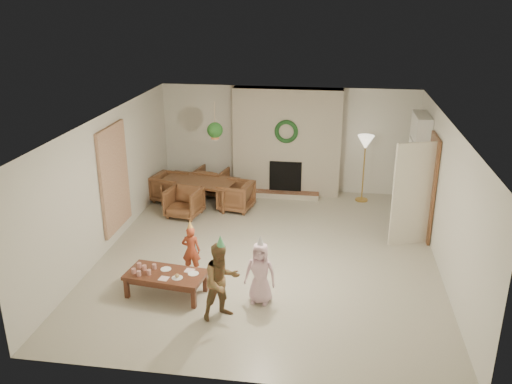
% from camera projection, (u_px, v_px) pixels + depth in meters
% --- Properties ---
extents(floor, '(7.00, 7.00, 0.00)m').
position_uv_depth(floor, '(269.00, 254.00, 9.92)').
color(floor, '#B7B29E').
rests_on(floor, ground).
extents(ceiling, '(7.00, 7.00, 0.00)m').
position_uv_depth(ceiling, '(270.00, 121.00, 9.05)').
color(ceiling, white).
rests_on(ceiling, wall_back).
extents(wall_back, '(7.00, 0.00, 7.00)m').
position_uv_depth(wall_back, '(288.00, 140.00, 12.73)').
color(wall_back, silver).
rests_on(wall_back, floor).
extents(wall_front, '(7.00, 0.00, 7.00)m').
position_uv_depth(wall_front, '(232.00, 293.00, 6.24)').
color(wall_front, silver).
rests_on(wall_front, floor).
extents(wall_left, '(0.00, 7.00, 7.00)m').
position_uv_depth(wall_left, '(108.00, 182.00, 9.90)').
color(wall_left, silver).
rests_on(wall_left, floor).
extents(wall_right, '(0.00, 7.00, 7.00)m').
position_uv_depth(wall_right, '(446.00, 199.00, 9.07)').
color(wall_right, silver).
rests_on(wall_right, floor).
extents(fireplace_mass, '(2.50, 0.40, 2.50)m').
position_uv_depth(fireplace_mass, '(287.00, 142.00, 12.55)').
color(fireplace_mass, '#501A15').
rests_on(fireplace_mass, floor).
extents(fireplace_hearth, '(1.60, 0.30, 0.12)m').
position_uv_depth(fireplace_hearth, '(285.00, 195.00, 12.64)').
color(fireplace_hearth, brown).
rests_on(fireplace_hearth, floor).
extents(fireplace_firebox, '(0.75, 0.12, 0.75)m').
position_uv_depth(fireplace_firebox, '(286.00, 177.00, 12.66)').
color(fireplace_firebox, black).
rests_on(fireplace_firebox, floor).
extents(fireplace_wreath, '(0.54, 0.10, 0.54)m').
position_uv_depth(fireplace_wreath, '(286.00, 132.00, 12.23)').
color(fireplace_wreath, '#18401D').
rests_on(fireplace_wreath, fireplace_mass).
extents(floor_lamp_base, '(0.29, 0.29, 0.03)m').
position_uv_depth(floor_lamp_base, '(361.00, 200.00, 12.45)').
color(floor_lamp_base, gold).
rests_on(floor_lamp_base, floor).
extents(floor_lamp_post, '(0.03, 0.03, 1.39)m').
position_uv_depth(floor_lamp_post, '(364.00, 171.00, 12.21)').
color(floor_lamp_post, gold).
rests_on(floor_lamp_post, floor).
extents(floor_lamp_shade, '(0.37, 0.37, 0.31)m').
position_uv_depth(floor_lamp_shade, '(366.00, 142.00, 11.97)').
color(floor_lamp_shade, beige).
rests_on(floor_lamp_shade, floor_lamp_post).
extents(bookshelf_carcass, '(0.30, 1.00, 2.20)m').
position_uv_depth(bookshelf_carcass, '(417.00, 166.00, 11.28)').
color(bookshelf_carcass, white).
rests_on(bookshelf_carcass, floor).
extents(bookshelf_shelf_a, '(0.30, 0.92, 0.03)m').
position_uv_depth(bookshelf_shelf_a, '(413.00, 195.00, 11.51)').
color(bookshelf_shelf_a, white).
rests_on(bookshelf_shelf_a, bookshelf_carcass).
extents(bookshelf_shelf_b, '(0.30, 0.92, 0.03)m').
position_uv_depth(bookshelf_shelf_b, '(415.00, 177.00, 11.37)').
color(bookshelf_shelf_b, white).
rests_on(bookshelf_shelf_b, bookshelf_carcass).
extents(bookshelf_shelf_c, '(0.30, 0.92, 0.03)m').
position_uv_depth(bookshelf_shelf_c, '(417.00, 159.00, 11.23)').
color(bookshelf_shelf_c, white).
rests_on(bookshelf_shelf_c, bookshelf_carcass).
extents(bookshelf_shelf_d, '(0.30, 0.92, 0.03)m').
position_uv_depth(bookshelf_shelf_d, '(419.00, 141.00, 11.09)').
color(bookshelf_shelf_d, white).
rests_on(bookshelf_shelf_d, bookshelf_carcass).
extents(books_row_lower, '(0.20, 0.40, 0.24)m').
position_uv_depth(books_row_lower, '(414.00, 191.00, 11.33)').
color(books_row_lower, '#A33E1E').
rests_on(books_row_lower, bookshelf_shelf_a).
extents(books_row_mid, '(0.20, 0.44, 0.24)m').
position_uv_depth(books_row_mid, '(414.00, 170.00, 11.37)').
color(books_row_mid, '#294299').
rests_on(books_row_mid, bookshelf_shelf_b).
extents(books_row_upper, '(0.20, 0.36, 0.22)m').
position_uv_depth(books_row_upper, '(417.00, 155.00, 11.10)').
color(books_row_upper, '#A87524').
rests_on(books_row_upper, bookshelf_shelf_c).
extents(door_frame, '(0.05, 0.86, 2.04)m').
position_uv_depth(door_frame, '(431.00, 188.00, 10.27)').
color(door_frame, brown).
rests_on(door_frame, floor).
extents(door_leaf, '(0.77, 0.32, 2.00)m').
position_uv_depth(door_leaf, '(413.00, 195.00, 9.98)').
color(door_leaf, beige).
rests_on(door_leaf, floor).
extents(curtain_panel, '(0.06, 1.20, 2.00)m').
position_uv_depth(curtain_panel, '(114.00, 178.00, 10.08)').
color(curtain_panel, '#CEB292').
rests_on(curtain_panel, wall_left).
extents(dining_table, '(1.79, 1.22, 0.58)m').
position_uv_depth(dining_table, '(199.00, 192.00, 12.12)').
color(dining_table, brown).
rests_on(dining_table, floor).
extents(dining_chair_near, '(0.80, 0.82, 0.64)m').
position_uv_depth(dining_chair_near, '(184.00, 202.00, 11.47)').
color(dining_chair_near, brown).
rests_on(dining_chair_near, floor).
extents(dining_chair_far, '(0.80, 0.82, 0.64)m').
position_uv_depth(dining_chair_far, '(212.00, 181.00, 12.75)').
color(dining_chair_far, brown).
rests_on(dining_chair_far, floor).
extents(dining_chair_left, '(0.82, 0.80, 0.64)m').
position_uv_depth(dining_chair_left, '(170.00, 188.00, 12.34)').
color(dining_chair_left, brown).
rests_on(dining_chair_left, floor).
extents(dining_chair_right, '(0.82, 0.80, 0.64)m').
position_uv_depth(dining_chair_right, '(236.00, 196.00, 11.83)').
color(dining_chair_right, brown).
rests_on(dining_chair_right, floor).
extents(hanging_plant_cord, '(0.01, 0.01, 0.70)m').
position_uv_depth(hanging_plant_cord, '(215.00, 119.00, 10.74)').
color(hanging_plant_cord, tan).
rests_on(hanging_plant_cord, ceiling).
extents(hanging_plant_pot, '(0.16, 0.16, 0.12)m').
position_uv_depth(hanging_plant_pot, '(215.00, 136.00, 10.86)').
color(hanging_plant_pot, '#B06138').
rests_on(hanging_plant_pot, hanging_plant_cord).
extents(hanging_plant_foliage, '(0.32, 0.32, 0.32)m').
position_uv_depth(hanging_plant_foliage, '(215.00, 130.00, 10.82)').
color(hanging_plant_foliage, '#184517').
rests_on(hanging_plant_foliage, hanging_plant_pot).
extents(coffee_table_top, '(1.31, 0.77, 0.06)m').
position_uv_depth(coffee_table_top, '(166.00, 275.00, 8.47)').
color(coffee_table_top, '#592E1D').
rests_on(coffee_table_top, floor).
extents(coffee_table_apron, '(1.20, 0.66, 0.08)m').
position_uv_depth(coffee_table_apron, '(166.00, 278.00, 8.49)').
color(coffee_table_apron, '#592E1D').
rests_on(coffee_table_apron, floor).
extents(coffee_leg_fl, '(0.07, 0.07, 0.32)m').
position_uv_depth(coffee_leg_fl, '(127.00, 288.00, 8.45)').
color(coffee_leg_fl, '#592E1D').
rests_on(coffee_leg_fl, floor).
extents(coffee_leg_fr, '(0.07, 0.07, 0.32)m').
position_uv_depth(coffee_leg_fr, '(194.00, 298.00, 8.17)').
color(coffee_leg_fr, '#592E1D').
rests_on(coffee_leg_fr, floor).
extents(coffee_leg_bl, '(0.07, 0.07, 0.32)m').
position_uv_depth(coffee_leg_bl, '(142.00, 273.00, 8.90)').
color(coffee_leg_bl, '#592E1D').
rests_on(coffee_leg_bl, floor).
extents(coffee_leg_br, '(0.07, 0.07, 0.32)m').
position_uv_depth(coffee_leg_br, '(205.00, 282.00, 8.62)').
color(coffee_leg_br, '#592E1D').
rests_on(coffee_leg_br, floor).
extents(cup_a, '(0.07, 0.07, 0.09)m').
position_uv_depth(cup_a, '(134.00, 271.00, 8.43)').
color(cup_a, silver).
rests_on(cup_a, coffee_table_top).
extents(cup_b, '(0.07, 0.07, 0.09)m').
position_uv_depth(cup_b, '(139.00, 265.00, 8.61)').
color(cup_b, silver).
rests_on(cup_b, coffee_table_top).
extents(cup_c, '(0.07, 0.07, 0.09)m').
position_uv_depth(cup_c, '(139.00, 273.00, 8.36)').
color(cup_c, silver).
rests_on(cup_c, coffee_table_top).
extents(cup_d, '(0.07, 0.07, 0.09)m').
position_uv_depth(cup_d, '(144.00, 268.00, 8.53)').
color(cup_d, silver).
rests_on(cup_d, coffee_table_top).
extents(cup_e, '(0.07, 0.07, 0.09)m').
position_uv_depth(cup_e, '(149.00, 272.00, 8.40)').
color(cup_e, silver).
rests_on(cup_e, coffee_table_top).
extents(cup_f, '(0.07, 0.07, 0.09)m').
position_uv_depth(cup_f, '(154.00, 267.00, 8.57)').
color(cup_f, silver).
rests_on(cup_f, coffee_table_top).
extents(plate_a, '(0.19, 0.19, 0.01)m').
position_uv_depth(plate_a, '(166.00, 269.00, 8.57)').
color(plate_a, white).
rests_on(plate_a, coffee_table_top).
extents(plate_b, '(0.19, 0.19, 0.01)m').
position_uv_depth(plate_b, '(177.00, 278.00, 8.31)').
color(plate_b, white).
rests_on(plate_b, coffee_table_top).
extents(plate_c, '(0.19, 0.19, 0.01)m').
position_uv_depth(plate_c, '(193.00, 274.00, 8.44)').
color(plate_c, white).
rests_on(plate_c, coffee_table_top).
extents(food_scoop, '(0.07, 0.07, 0.07)m').
position_uv_depth(food_scoop, '(177.00, 276.00, 8.30)').
color(food_scoop, tan).
rests_on(food_scoop, plate_b).
extents(napkin_left, '(0.16, 0.16, 0.01)m').
position_uv_depth(napkin_left, '(164.00, 279.00, 8.29)').
color(napkin_left, beige).
rests_on(napkin_left, coffee_table_top).
extents(napkin_right, '(0.16, 0.16, 0.01)m').
position_uv_depth(napkin_right, '(190.00, 271.00, 8.53)').
color(napkin_right, beige).
rests_on(napkin_right, coffee_table_top).
extents(child_red, '(0.33, 0.22, 0.87)m').
position_uv_depth(child_red, '(191.00, 250.00, 9.08)').
color(child_red, '#A63E23').
rests_on(child_red, floor).
extents(party_hat_red, '(0.15, 0.15, 0.16)m').
position_uv_depth(party_hat_red, '(190.00, 225.00, 8.92)').
color(party_hat_red, '#CFD446').
rests_on(party_hat_red, child_red).
extents(child_plaid, '(0.73, 0.71, 1.19)m').
position_uv_depth(child_plaid, '(221.00, 281.00, 7.80)').
color(child_plaid, brown).
rests_on(child_plaid, floor).
extents(party_hat_plaid, '(0.18, 0.18, 0.19)m').
position_uv_depth(party_hat_plaid, '(220.00, 242.00, 7.57)').
color(party_hat_plaid, '#4EB66F').
rests_on(party_hat_plaid, child_plaid).
extents(child_pink, '(0.52, 0.37, 1.00)m').
position_uv_depth(child_pink, '(260.00, 273.00, 8.22)').
color(child_pink, silver).
rests_on(child_pink, floor).
extents(party_hat_pink, '(0.16, 0.16, 0.18)m').
position_uv_depth(party_hat_pink, '(260.00, 241.00, 8.03)').
color(party_hat_pink, silver).
rests_on(party_hat_pink, child_pink).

